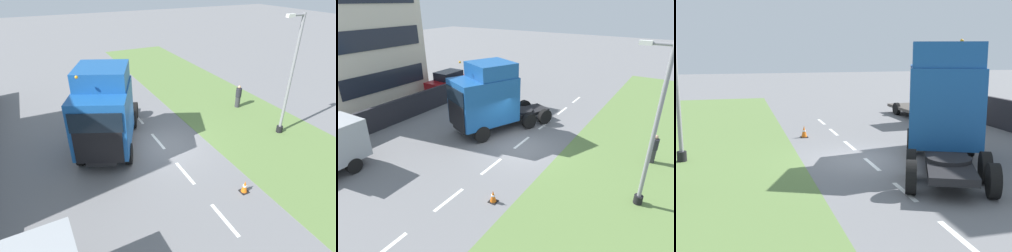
{
  "view_description": "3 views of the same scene",
  "coord_description": "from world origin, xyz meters",
  "views": [
    {
      "loc": [
        5.35,
        11.77,
        8.42
      ],
      "look_at": [
        -0.07,
        0.48,
        1.55
      ],
      "focal_mm": 30.0,
      "sensor_mm": 36.0,
      "label": 1
    },
    {
      "loc": [
        -7.44,
        12.65,
        7.99
      ],
      "look_at": [
        0.16,
        0.84,
        1.66
      ],
      "focal_mm": 30.0,
      "sensor_mm": 36.0,
      "label": 2
    },
    {
      "loc": [
        -4.84,
        -15.28,
        4.3
      ],
      "look_at": [
        -1.32,
        -1.6,
        1.69
      ],
      "focal_mm": 45.0,
      "sensor_mm": 36.0,
      "label": 3
    }
  ],
  "objects": [
    {
      "name": "ground_plane",
      "position": [
        0.0,
        0.0,
        0.0
      ],
      "size": [
        120.0,
        120.0,
        0.0
      ],
      "primitive_type": "plane",
      "color": "slate",
      "rests_on": "ground"
    },
    {
      "name": "grass_verge",
      "position": [
        -6.0,
        0.0,
        0.01
      ],
      "size": [
        7.0,
        44.0,
        0.01
      ],
      "color": "#607F42",
      "rests_on": "ground"
    },
    {
      "name": "lane_markings",
      "position": [
        0.0,
        -0.7,
        0.0
      ],
      "size": [
        0.16,
        21.0,
        0.0
      ],
      "color": "white",
      "rests_on": "ground"
    },
    {
      "name": "boundary_wall",
      "position": [
        9.0,
        0.0,
        0.82
      ],
      "size": [
        0.25,
        24.0,
        1.63
      ],
      "color": "#232328",
      "rests_on": "ground"
    },
    {
      "name": "building_block",
      "position": [
        16.7,
        -0.63,
        5.47
      ],
      "size": [
        8.42,
        8.77,
        12.02
      ],
      "color": "beige",
      "rests_on": "ground"
    },
    {
      "name": "lorry_cab",
      "position": [
        2.73,
        -1.0,
        2.28
      ],
      "size": [
        5.02,
        7.17,
        4.67
      ],
      "rotation": [
        0.0,
        0.0,
        -0.41
      ],
      "color": "black",
      "rests_on": "ground"
    },
    {
      "name": "parked_car",
      "position": [
        10.76,
        -5.78,
        0.99
      ],
      "size": [
        1.99,
        4.3,
        2.03
      ],
      "rotation": [
        0.0,
        0.0,
        0.01
      ],
      "color": "maroon",
      "rests_on": "ground"
    },
    {
      "name": "lamp_post",
      "position": [
        -6.91,
        1.49,
        3.05
      ],
      "size": [
        1.3,
        0.36,
        6.72
      ],
      "color": "black",
      "rests_on": "ground"
    },
    {
      "name": "pedestrian",
      "position": [
        -6.96,
        -2.5,
        0.79
      ],
      "size": [
        0.39,
        0.39,
        1.62
      ],
      "color": "#333338",
      "rests_on": "ground"
    },
    {
      "name": "traffic_cone_lead",
      "position": [
        -1.7,
        4.76,
        0.28
      ],
      "size": [
        0.36,
        0.36,
        0.58
      ],
      "color": "black",
      "rests_on": "ground"
    }
  ]
}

